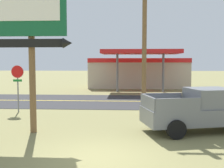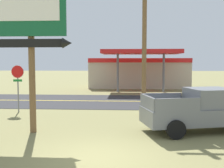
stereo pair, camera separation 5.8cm
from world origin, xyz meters
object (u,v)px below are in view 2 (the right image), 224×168
at_px(motel_sign, 32,31).
at_px(stop_sign, 18,80).
at_px(utility_pole, 144,36).
at_px(gas_station, 139,72).
at_px(pickup_grey_parked_on_lawn, 202,110).

distance_m(motel_sign, stop_sign, 6.17).
height_order(motel_sign, utility_pole, utility_pole).
xyz_separation_m(stop_sign, utility_pole, (7.82, -0.77, 2.59)).
distance_m(utility_pole, gas_station, 18.77).
relative_size(motel_sign, pickup_grey_parked_on_lawn, 1.17).
height_order(motel_sign, pickup_grey_parked_on_lawn, motel_sign).
bearing_deg(motel_sign, stop_sign, 118.97).
height_order(stop_sign, utility_pole, utility_pole).
bearing_deg(utility_pole, gas_station, 88.97).
distance_m(gas_station, pickup_grey_parked_on_lawn, 22.12).
relative_size(gas_station, pickup_grey_parked_on_lawn, 2.17).
bearing_deg(pickup_grey_parked_on_lawn, utility_pole, 125.60).
distance_m(motel_sign, gas_station, 23.53).
bearing_deg(motel_sign, pickup_grey_parked_on_lawn, 5.80).
bearing_deg(gas_station, pickup_grey_parked_on_lawn, -84.52).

